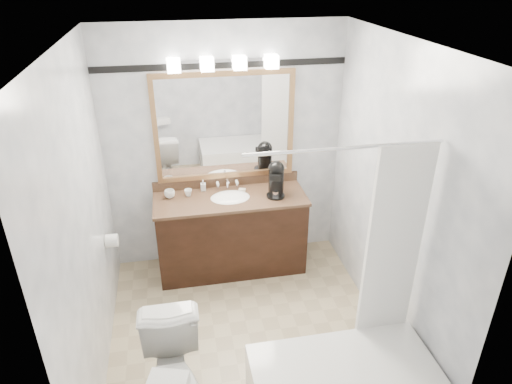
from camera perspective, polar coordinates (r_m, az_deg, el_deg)
The scene contains 14 objects.
room at distance 3.51m, azimuth -1.11°, elevation -2.52°, with size 2.42×2.62×2.52m.
vanity at distance 4.79m, azimuth -3.13°, elevation -4.97°, with size 1.53×0.58×0.97m.
mirror at distance 4.57m, azimuth -3.94°, elevation 8.12°, with size 1.40×0.04×1.10m.
vanity_light_bar at distance 4.35m, azimuth -4.11°, elevation 15.80°, with size 1.02×0.14×0.12m.
accent_stripe at distance 4.42m, azimuth -4.21°, elevation 15.54°, with size 2.40×0.01×0.06m, color black.
bathtub at distance 3.59m, azimuth 11.21°, elevation -22.46°, with size 1.30×0.75×1.96m.
tp_roll at distance 4.37m, azimuth -17.58°, elevation -5.81°, with size 0.12×0.12×0.11m, color white.
toilet at distance 3.44m, azimuth -10.33°, elevation -22.48°, with size 0.43×0.76×0.78m, color white.
tissue_box at distance 2.88m, azimuth -10.87°, elevation -22.39°, with size 0.22×0.12×0.09m, color white.
coffee_maker at distance 4.56m, azimuth 2.53°, elevation 1.80°, with size 0.19×0.23×0.36m.
cup_left at distance 4.63m, azimuth -10.75°, elevation -0.24°, with size 0.10×0.10×0.08m, color white.
cup_right at distance 4.64m, azimuth -8.47°, elevation -0.08°, with size 0.08×0.08×0.07m, color white.
soap_bottle_a at distance 4.72m, azimuth -6.63°, elevation 0.84°, with size 0.05×0.05×0.12m, color white.
soap_bar at distance 4.70m, azimuth -1.75°, elevation 0.28°, with size 0.07×0.04×0.02m, color beige.
Camera 1 is at (-0.51, -3.00, 2.99)m, focal length 32.00 mm.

